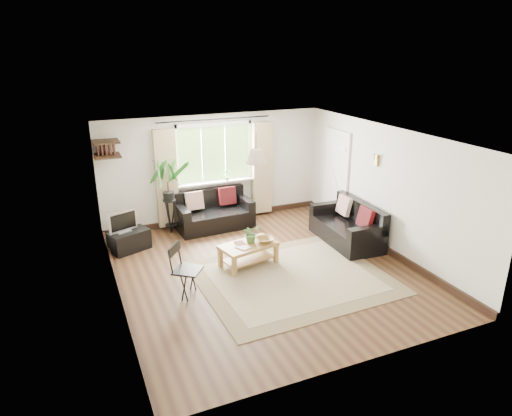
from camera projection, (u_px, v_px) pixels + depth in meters
name	position (u px, v px, depth m)	size (l,w,h in m)	color
floor	(265.00, 270.00, 8.11)	(5.50, 5.50, 0.00)	#321C10
ceiling	(266.00, 136.00, 7.30)	(5.50, 5.50, 0.00)	white
wall_back	(214.00, 169.00, 10.08)	(5.00, 0.02, 2.40)	silver
wall_front	(362.00, 280.00, 5.32)	(5.00, 0.02, 2.40)	silver
wall_left	(112.00, 229.00, 6.78)	(0.02, 5.50, 2.40)	silver
wall_right	(386.00, 190.00, 8.63)	(0.02, 5.50, 2.40)	silver
rug	(292.00, 277.00, 7.85)	(3.15, 2.70, 0.02)	beige
window	(214.00, 154.00, 9.93)	(2.50, 0.16, 2.16)	white
door	(335.00, 177.00, 10.15)	(0.06, 0.96, 2.06)	silver
corner_shelf	(106.00, 149.00, 8.80)	(0.50, 0.50, 0.34)	black
pendant_lamp	(256.00, 153.00, 7.76)	(0.36, 0.36, 0.54)	beige
wall_sconce	(375.00, 159.00, 8.68)	(0.12, 0.12, 0.28)	beige
sofa_back	(214.00, 211.00, 9.89)	(1.63, 0.81, 0.77)	black
sofa_right	(347.00, 224.00, 9.16)	(0.83, 1.66, 0.78)	black
coffee_table	(248.00, 254.00, 8.25)	(1.01, 0.55, 0.41)	olive
table_plant	(251.00, 233.00, 8.21)	(0.30, 0.26, 0.33)	#376126
bowl	(265.00, 240.00, 8.26)	(0.31, 0.31, 0.08)	olive
book_a	(239.00, 249.00, 7.96)	(0.17, 0.24, 0.02)	white
book_b	(236.00, 244.00, 8.15)	(0.17, 0.22, 0.02)	brown
tv_stand	(129.00, 241.00, 8.85)	(0.74, 0.42, 0.40)	black
tv	(123.00, 221.00, 8.68)	(0.57, 0.19, 0.44)	#A5A5AA
palm_stand	(169.00, 197.00, 9.48)	(0.62, 0.62, 1.60)	black
folding_chair	(188.00, 271.00, 7.17)	(0.45, 0.45, 0.86)	black
sill_plant	(227.00, 175.00, 10.12)	(0.14, 0.10, 0.27)	#2D6023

